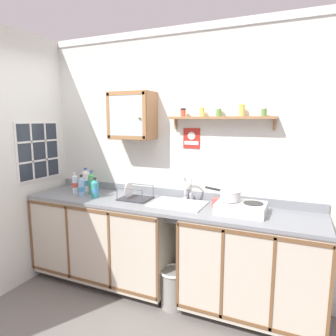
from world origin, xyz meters
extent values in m
plane|color=slate|center=(0.00, 0.00, 0.00)|extent=(5.97, 5.97, 0.00)
cube|color=silver|center=(0.00, 0.70, 1.34)|extent=(3.57, 0.05, 2.68)
cube|color=white|center=(0.00, 0.67, 2.63)|extent=(3.57, 0.02, 0.05)
cube|color=black|center=(-0.69, 0.41, 0.04)|extent=(1.52, 0.54, 0.08)
cube|color=beige|center=(-0.69, 0.38, 0.50)|extent=(1.55, 0.60, 0.85)
cube|color=brown|center=(-0.69, 0.08, 0.89)|extent=(1.55, 0.01, 0.03)
cube|color=brown|center=(-0.69, 0.08, 0.13)|extent=(1.55, 0.01, 0.03)
cube|color=brown|center=(-1.47, 0.08, 0.50)|extent=(0.02, 0.01, 0.78)
cube|color=brown|center=(-0.95, 0.08, 0.50)|extent=(0.02, 0.01, 0.78)
cube|color=brown|center=(-0.43, 0.08, 0.50)|extent=(0.02, 0.01, 0.78)
cube|color=brown|center=(0.08, 0.08, 0.50)|extent=(0.02, 0.01, 0.78)
cube|color=black|center=(0.87, 0.41, 0.04)|extent=(1.16, 0.54, 0.08)
cube|color=beige|center=(0.87, 0.38, 0.50)|extent=(1.19, 0.60, 0.85)
cube|color=brown|center=(0.87, 0.08, 0.89)|extent=(1.19, 0.01, 0.03)
cube|color=brown|center=(0.87, 0.08, 0.13)|extent=(1.19, 0.01, 0.03)
cube|color=brown|center=(0.28, 0.08, 0.50)|extent=(0.02, 0.01, 0.78)
cube|color=brown|center=(0.67, 0.08, 0.50)|extent=(0.02, 0.01, 0.78)
cube|color=brown|center=(1.07, 0.08, 0.50)|extent=(0.02, 0.01, 0.78)
cube|color=brown|center=(1.47, 0.08, 0.50)|extent=(0.02, 0.01, 0.78)
cube|color=gray|center=(0.00, 0.38, 0.94)|extent=(2.93, 0.63, 0.03)
cube|color=gray|center=(0.00, 0.66, 1.00)|extent=(2.93, 0.02, 0.08)
cube|color=silver|center=(0.15, 0.40, 0.96)|extent=(0.52, 0.38, 0.01)
cube|color=slate|center=(0.15, 0.40, 0.83)|extent=(0.44, 0.30, 0.01)
cube|color=slate|center=(0.15, 0.55, 0.89)|extent=(0.44, 0.01, 0.14)
cube|color=slate|center=(0.15, 0.24, 0.89)|extent=(0.44, 0.01, 0.14)
cylinder|color=#4C4C51|center=(0.15, 0.40, 0.82)|extent=(0.04, 0.04, 0.01)
cylinder|color=silver|center=(0.15, 0.61, 0.97)|extent=(0.05, 0.05, 0.02)
cylinder|color=silver|center=(0.15, 0.61, 1.09)|extent=(0.02, 0.02, 0.21)
torus|color=silver|center=(0.15, 0.51, 1.19)|extent=(0.21, 0.02, 0.21)
cylinder|color=silver|center=(0.21, 0.61, 1.00)|extent=(0.02, 0.02, 0.06)
cube|color=silver|center=(0.76, 0.37, 1.00)|extent=(0.42, 0.32, 0.09)
cylinder|color=#2D2D2D|center=(0.65, 0.40, 1.05)|extent=(0.17, 0.17, 0.01)
cylinder|color=#2D2D2D|center=(0.86, 0.40, 1.05)|extent=(0.17, 0.17, 0.01)
cylinder|color=black|center=(0.65, 0.23, 1.00)|extent=(0.03, 0.02, 0.03)
cylinder|color=black|center=(0.86, 0.23, 1.00)|extent=(0.03, 0.02, 0.03)
cylinder|color=silver|center=(0.65, 0.40, 1.10)|extent=(0.18, 0.18, 0.09)
torus|color=silver|center=(0.65, 0.40, 1.14)|extent=(0.18, 0.18, 0.01)
cylinder|color=black|center=(0.48, 0.47, 1.13)|extent=(0.19, 0.10, 0.02)
cylinder|color=#4CB266|center=(-0.86, 0.40, 1.06)|extent=(0.07, 0.07, 0.21)
cone|color=#4CB266|center=(-0.86, 0.40, 1.18)|extent=(0.07, 0.07, 0.03)
cylinder|color=#2D59B2|center=(-0.86, 0.40, 1.21)|extent=(0.03, 0.03, 0.02)
cylinder|color=#4C9959|center=(-0.86, 0.40, 1.06)|extent=(0.07, 0.07, 0.06)
cylinder|color=white|center=(-1.02, 0.49, 1.06)|extent=(0.08, 0.08, 0.21)
cone|color=white|center=(-1.02, 0.49, 1.19)|extent=(0.08, 0.08, 0.04)
cylinder|color=#2D59B2|center=(-1.02, 0.49, 1.22)|extent=(0.04, 0.04, 0.02)
cylinder|color=#3F8CCC|center=(-1.02, 0.49, 1.06)|extent=(0.09, 0.09, 0.06)
cylinder|color=#8CB7E0|center=(-0.92, 0.29, 1.05)|extent=(0.06, 0.06, 0.18)
cone|color=#8CB7E0|center=(-0.92, 0.29, 1.15)|extent=(0.06, 0.06, 0.03)
cylinder|color=#262626|center=(-0.92, 0.29, 1.18)|extent=(0.03, 0.03, 0.02)
cylinder|color=#3F8CCC|center=(-0.92, 0.29, 1.03)|extent=(0.07, 0.07, 0.05)
cylinder|color=silver|center=(-1.07, 0.36, 1.05)|extent=(0.06, 0.06, 0.19)
cone|color=silver|center=(-1.07, 0.36, 1.16)|extent=(0.06, 0.06, 0.03)
cylinder|color=white|center=(-1.07, 0.36, 1.18)|extent=(0.03, 0.03, 0.02)
cylinder|color=#D84C3F|center=(-1.07, 0.36, 1.05)|extent=(0.06, 0.06, 0.05)
cylinder|color=teal|center=(-0.74, 0.29, 1.04)|extent=(0.08, 0.08, 0.16)
cone|color=teal|center=(-0.74, 0.29, 1.14)|extent=(0.07, 0.07, 0.04)
cylinder|color=#262626|center=(-0.74, 0.29, 1.16)|extent=(0.04, 0.04, 0.02)
cylinder|color=#3F8CCC|center=(-0.74, 0.29, 1.03)|extent=(0.08, 0.08, 0.04)
cube|color=#333338|center=(-0.32, 0.41, 0.96)|extent=(0.31, 0.26, 0.01)
cylinder|color=#4C4F54|center=(-0.47, 0.29, 1.03)|extent=(0.01, 0.01, 0.12)
cylinder|color=#4C4F54|center=(-0.18, 0.29, 1.03)|extent=(0.01, 0.01, 0.12)
cylinder|color=#4C4F54|center=(-0.47, 0.53, 1.03)|extent=(0.01, 0.01, 0.12)
cylinder|color=#4C4F54|center=(-0.18, 0.53, 1.03)|extent=(0.01, 0.01, 0.12)
cylinder|color=#4C4F54|center=(-0.32, 0.29, 1.09)|extent=(0.29, 0.01, 0.01)
cylinder|color=#4C4F54|center=(-0.32, 0.53, 1.09)|extent=(0.29, 0.01, 0.01)
cylinder|color=white|center=(-0.40, 0.41, 1.05)|extent=(0.01, 0.17, 0.17)
cylinder|color=#B24C47|center=(0.52, 0.46, 1.00)|extent=(0.09, 0.09, 0.09)
torus|color=#B24C47|center=(0.57, 0.46, 1.01)|extent=(0.06, 0.01, 0.06)
cube|color=#996B42|center=(-0.42, 0.55, 1.81)|extent=(0.47, 0.25, 0.49)
cube|color=silver|center=(-0.42, 0.42, 1.81)|extent=(0.38, 0.01, 0.40)
cube|color=#996B42|center=(-0.63, 0.41, 1.81)|extent=(0.04, 0.01, 0.46)
cube|color=#996B42|center=(-0.21, 0.41, 1.81)|extent=(0.04, 0.01, 0.46)
cube|color=#996B42|center=(-0.42, 0.41, 2.03)|extent=(0.44, 0.01, 0.04)
cube|color=#996B42|center=(-0.42, 0.41, 1.59)|extent=(0.44, 0.01, 0.04)
sphere|color=olive|center=(-0.26, 0.40, 1.78)|extent=(0.02, 0.02, 0.02)
cube|color=#996B42|center=(0.50, 0.60, 1.79)|extent=(1.01, 0.14, 0.02)
cube|color=#996B42|center=(0.02, 0.66, 1.72)|extent=(0.02, 0.03, 0.10)
cube|color=#996B42|center=(0.97, 0.66, 1.72)|extent=(0.02, 0.03, 0.10)
cylinder|color=#CC4C33|center=(0.12, 0.61, 1.83)|extent=(0.05, 0.05, 0.06)
cylinder|color=black|center=(0.12, 0.61, 1.87)|extent=(0.05, 0.05, 0.02)
cylinder|color=#E0C659|center=(0.31, 0.62, 1.83)|extent=(0.04, 0.04, 0.07)
cylinder|color=yellow|center=(0.31, 0.62, 1.87)|extent=(0.04, 0.04, 0.02)
cylinder|color=#598C3F|center=(0.47, 0.62, 1.83)|extent=(0.05, 0.05, 0.07)
cylinder|color=white|center=(0.47, 0.62, 1.87)|extent=(0.05, 0.05, 0.02)
cylinder|color=#E0C659|center=(0.69, 0.61, 1.84)|extent=(0.05, 0.05, 0.09)
cylinder|color=yellow|center=(0.69, 0.61, 1.89)|extent=(0.05, 0.05, 0.02)
cylinder|color=#598C3F|center=(0.88, 0.59, 1.83)|extent=(0.05, 0.05, 0.06)
cylinder|color=white|center=(0.88, 0.59, 1.87)|extent=(0.05, 0.05, 0.02)
cube|color=#B2261E|center=(0.19, 0.67, 1.58)|extent=(0.18, 0.01, 0.20)
cube|color=white|center=(0.19, 0.67, 1.54)|extent=(0.15, 0.00, 0.04)
cylinder|color=white|center=(0.19, 0.67, 1.61)|extent=(0.08, 0.00, 0.08)
cube|color=#262D38|center=(-1.47, 0.27, 1.42)|extent=(0.01, 0.55, 0.61)
cube|color=white|center=(-1.48, 0.27, 1.42)|extent=(0.02, 0.59, 0.65)
cube|color=white|center=(-1.47, 0.17, 1.42)|extent=(0.01, 0.02, 0.61)
cube|color=white|center=(-1.47, 0.37, 1.42)|extent=(0.01, 0.02, 0.61)
cube|color=white|center=(-1.47, 0.27, 1.31)|extent=(0.01, 0.55, 0.02)
cube|color=white|center=(-1.47, 0.27, 1.53)|extent=(0.01, 0.55, 0.02)
cylinder|color=gray|center=(0.18, 0.23, 0.18)|extent=(0.25, 0.25, 0.36)
torus|color=white|center=(0.18, 0.23, 0.36)|extent=(0.28, 0.28, 0.02)
camera|label=1|loc=(1.19, -2.21, 1.77)|focal=32.13mm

